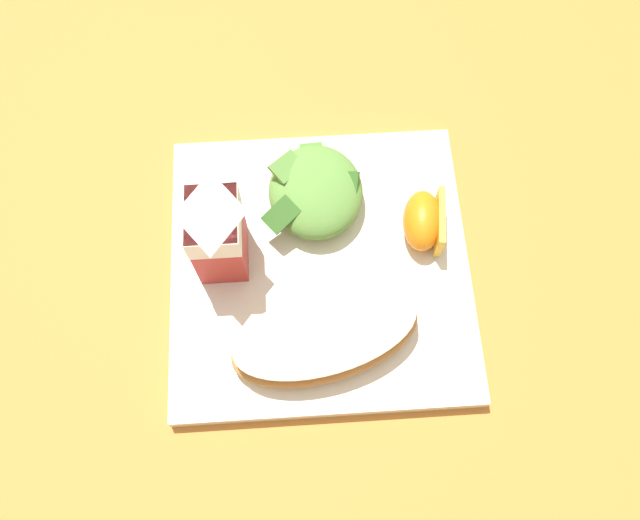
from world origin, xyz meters
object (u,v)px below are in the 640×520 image
object	(u,v)px
white_plate	(320,267)
green_salad_pile	(316,191)
milk_carton	(216,229)
cheesy_pizza_bread	(326,336)
orange_wedge_front	(424,221)

from	to	relation	value
white_plate	green_salad_pile	distance (m)	0.07
green_salad_pile	milk_carton	world-z (taller)	milk_carton
cheesy_pizza_bread	milk_carton	world-z (taller)	milk_carton
white_plate	cheesy_pizza_bread	xyz separation A→B (m)	(-0.07, -0.00, 0.03)
cheesy_pizza_bread	orange_wedge_front	bearing A→B (deg)	-43.46
white_plate	orange_wedge_front	bearing A→B (deg)	-73.59
white_plate	cheesy_pizza_bread	world-z (taller)	cheesy_pizza_bread
white_plate	milk_carton	world-z (taller)	milk_carton
white_plate	green_salad_pile	bearing A→B (deg)	-0.01
cheesy_pizza_bread	green_salad_pile	world-z (taller)	green_salad_pile
white_plate	orange_wedge_front	size ratio (longest dim) A/B	4.37
cheesy_pizza_bread	orange_wedge_front	xyz separation A→B (m)	(0.10, -0.10, 0.00)
cheesy_pizza_bread	white_plate	bearing A→B (deg)	0.54
cheesy_pizza_bread	orange_wedge_front	world-z (taller)	orange_wedge_front
green_salad_pile	orange_wedge_front	distance (m)	0.11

